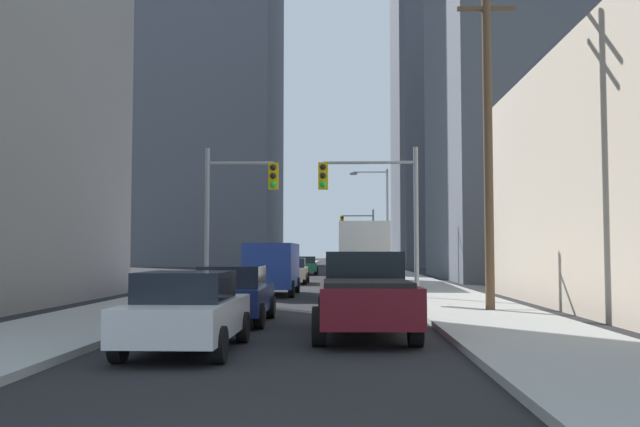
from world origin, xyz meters
The scene contains 18 objects.
sidewalk_left centered at (-5.35, 50.00, 0.07)m, with size 3.67×160.00×0.15m, color #9E9E99.
sidewalk_right centered at (5.35, 50.00, 0.07)m, with size 3.67×160.00×0.15m, color #9E9E99.
city_bus centered at (2.49, 34.11, 1.93)m, with size 2.92×11.58×3.40m.
pickup_truck_maroon centered at (1.76, 11.10, 0.93)m, with size 2.20×5.46×1.90m.
cargo_van_blue centered at (-1.85, 25.40, 1.29)m, with size 2.16×5.22×2.26m.
sedan_white centered at (-1.68, 8.36, 0.77)m, with size 1.95×4.20×1.52m.
sedan_navy centered at (-1.66, 13.57, 0.77)m, with size 1.95×4.22×1.52m.
sedan_black centered at (1.85, 22.20, 0.77)m, with size 1.95×4.22×1.52m.
sedan_beige centered at (-1.84, 36.12, 0.77)m, with size 1.95×4.24×1.52m.
sedan_green centered at (-1.89, 51.98, 0.77)m, with size 1.97×4.27×1.52m.
traffic_signal_near_left centered at (-2.91, 22.07, 4.00)m, with size 2.91×0.44×6.00m.
traffic_signal_near_right centered at (2.44, 22.07, 4.05)m, with size 3.91×0.44×6.00m.
traffic_signal_far_right centered at (2.73, 61.37, 4.02)m, with size 3.29×0.44×6.00m.
utility_pole_right centered at (5.71, 16.33, 5.70)m, with size 2.20×0.28×10.83m.
street_lamp_right centered at (3.78, 41.39, 4.57)m, with size 2.64×0.32×7.50m.
building_left_far_tower centered at (-16.89, 90.33, 32.01)m, with size 17.29×22.54×64.01m, color #4C515B.
building_right_mid_block centered at (18.32, 44.33, 15.11)m, with size 20.25×18.08×30.22m, color #4C515B.
building_right_far_highrise centered at (21.37, 87.04, 34.60)m, with size 25.78×25.78×69.20m, color #4C515B.
Camera 1 is at (1.30, -4.49, 1.89)m, focal length 38.17 mm.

